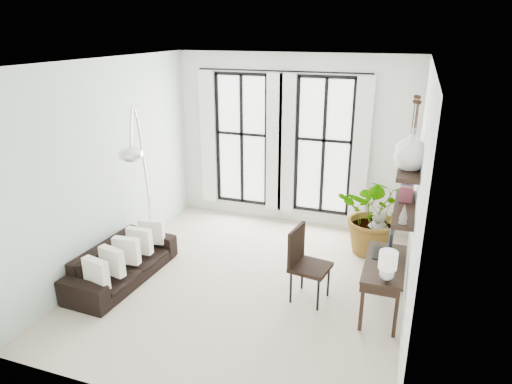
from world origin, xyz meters
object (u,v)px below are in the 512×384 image
at_px(desk_chair, 304,259).
at_px(arc_lamp, 137,146).
at_px(sofa, 122,263).
at_px(desk, 384,267).
at_px(buddha, 377,236).
at_px(plant, 377,214).

xyz_separation_m(desk_chair, arc_lamp, (-2.59, 0.10, 1.36)).
bearing_deg(arc_lamp, sofa, -101.38).
height_order(desk, buddha, desk).
relative_size(sofa, desk_chair, 1.81).
relative_size(plant, desk_chair, 1.33).
bearing_deg(sofa, desk_chair, -78.42).
distance_m(sofa, buddha, 4.12).
height_order(plant, desk, plant).
bearing_deg(plant, desk, -81.77).
bearing_deg(plant, buddha, -45.37).
xyz_separation_m(desk_chair, buddha, (0.85, 1.69, -0.27)).
distance_m(plant, arc_lamp, 3.97).
height_order(desk, arc_lamp, arc_lamp).
bearing_deg(desk_chair, plant, 74.37).
relative_size(arc_lamp, buddha, 3.29).
bearing_deg(desk, sofa, -173.71).
bearing_deg(buddha, desk_chair, -116.57).
height_order(sofa, desk_chair, desk_chair).
relative_size(sofa, buddha, 2.45).
xyz_separation_m(arc_lamp, buddha, (3.43, 1.59, -1.63)).
xyz_separation_m(sofa, arc_lamp, (0.10, 0.51, 1.68)).
height_order(desk, desk_chair, desk).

